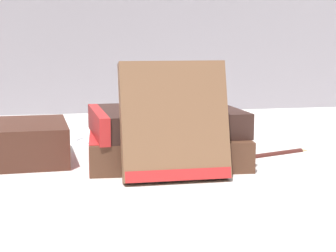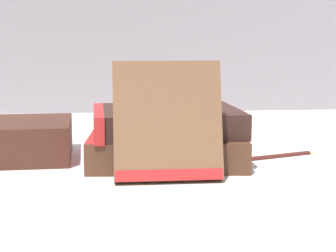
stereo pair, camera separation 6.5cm
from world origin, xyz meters
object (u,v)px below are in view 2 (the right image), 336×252
book_flat_top (162,121)px  book_leaning_front (167,126)px  pocket_watch (197,109)px  reading_glasses (124,138)px  book_flat_bottom (162,147)px  fountain_pen (280,154)px

book_flat_top → book_leaning_front: book_leaning_front is taller
book_leaning_front → pocket_watch: book_leaning_front is taller
pocket_watch → reading_glasses: (-0.08, 0.18, -0.07)m
book_flat_bottom → book_flat_top: 0.03m
book_flat_bottom → book_leaning_front: book_leaning_front is taller
book_flat_top → pocket_watch: pocket_watch is taller
book_leaning_front → pocket_watch: bearing=58.0°
book_flat_bottom → pocket_watch: (0.04, -0.03, 0.05)m
book_flat_top → book_flat_bottom: bearing=-100.5°
book_flat_top → reading_glasses: 0.17m
book_flat_bottom → book_flat_top: bearing=85.3°
book_flat_bottom → reading_glasses: book_flat_bottom is taller
book_flat_bottom → book_leaning_front: (-0.00, -0.09, 0.04)m
book_flat_bottom → book_leaning_front: bearing=-87.1°
book_flat_bottom → book_leaning_front: size_ratio=1.53×
book_flat_top → reading_glasses: size_ratio=1.55×
book_leaning_front → fountain_pen: 0.19m
pocket_watch → book_leaning_front: bearing=-122.0°
pocket_watch → fountain_pen: size_ratio=0.53×
pocket_watch → fountain_pen: pocket_watch is taller
pocket_watch → book_flat_top: bearing=146.5°
pocket_watch → fountain_pen: (0.11, 0.03, -0.06)m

